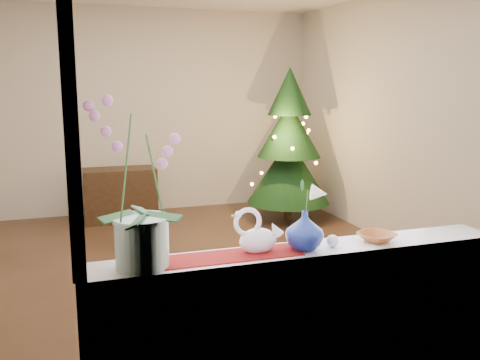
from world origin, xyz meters
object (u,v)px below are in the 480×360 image
object	(u,v)px
xmas_tree	(289,145)
swan	(258,231)
side_table	(120,195)
blue_vase	(305,227)
paperweight	(333,241)
orchid_pot	(140,184)
amber_dish	(377,238)

from	to	relation	value
xmas_tree	swan	bearing A→B (deg)	-115.76
xmas_tree	side_table	xyz separation A→B (m)	(-2.05, 0.62, -0.63)
blue_vase	xmas_tree	xyz separation A→B (m)	(1.59, 3.82, -0.07)
swan	xmas_tree	xyz separation A→B (m)	(1.83, 3.79, -0.07)
paperweight	xmas_tree	xyz separation A→B (m)	(1.44, 3.82, 0.01)
swan	blue_vase	world-z (taller)	blue_vase
blue_vase	side_table	distance (m)	4.51
orchid_pot	swan	xyz separation A→B (m)	(0.57, 0.03, -0.28)
amber_dish	xmas_tree	distance (m)	3.99
swan	side_table	bearing A→B (deg)	74.90
swan	xmas_tree	size ratio (longest dim) A/B	0.13
paperweight	xmas_tree	world-z (taller)	xmas_tree
amber_dish	side_table	world-z (taller)	amber_dish
side_table	blue_vase	bearing A→B (deg)	-83.69
orchid_pot	amber_dish	xyz separation A→B (m)	(1.23, 0.00, -0.37)
swan	paperweight	size ratio (longest dim) A/B	4.07
blue_vase	paperweight	bearing A→B (deg)	-2.78
swan	amber_dish	xyz separation A→B (m)	(0.66, -0.03, -0.09)
side_table	paperweight	bearing A→B (deg)	-81.73
blue_vase	xmas_tree	world-z (taller)	xmas_tree
swan	blue_vase	bearing A→B (deg)	-24.86
xmas_tree	side_table	size ratio (longest dim) A/B	2.16
orchid_pot	side_table	size ratio (longest dim) A/B	0.87
amber_dish	blue_vase	bearing A→B (deg)	-179.61
paperweight	xmas_tree	size ratio (longest dim) A/B	0.03
swan	amber_dish	bearing A→B (deg)	-20.21
swan	paperweight	distance (m)	0.40
blue_vase	paperweight	world-z (taller)	blue_vase
paperweight	blue_vase	bearing A→B (deg)	177.22
swan	xmas_tree	world-z (taller)	xmas_tree
paperweight	amber_dish	size ratio (longest dim) A/B	0.40
orchid_pot	side_table	xyz separation A→B (m)	(0.35, 4.43, -0.97)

